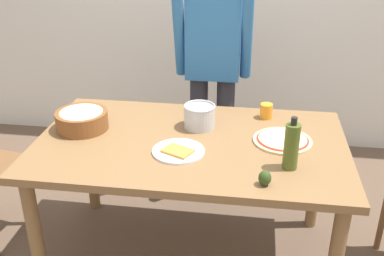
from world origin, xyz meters
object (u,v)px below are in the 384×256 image
Objects in this scene: pizza_raw_on_board at (282,140)px; plate_with_slice at (178,151)px; popcorn_bowl at (82,118)px; dining_table at (191,156)px; steel_pot at (200,116)px; olive_oil_bottle at (291,146)px; avocado at (265,178)px; cup_orange at (266,111)px; person_cook at (213,64)px.

plate_with_slice is at bearing -159.64° from pizza_raw_on_board.
dining_table is at bearing -5.88° from popcorn_bowl.
steel_pot is (0.63, 0.11, 0.00)m from popcorn_bowl.
avocado is (-0.11, -0.16, -0.08)m from olive_oil_bottle.
steel_pot is 2.48× the size of avocado.
dining_table is 0.54m from cup_orange.
steel_pot is (-0.45, 0.11, 0.06)m from pizza_raw_on_board.
olive_oil_bottle reaches higher than avocado.
steel_pot is (-0.47, 0.37, -0.05)m from olive_oil_bottle.
olive_oil_bottle reaches higher than popcorn_bowl.
person_cook is 0.60m from steel_pot.
pizza_raw_on_board is 1.07m from popcorn_bowl.
cup_orange is at bearing -49.53° from person_cook.
steel_pot is at bearing 9.89° from popcorn_bowl.
pizza_raw_on_board is at bearing 20.36° from plate_with_slice.
person_cook reaches higher than dining_table.
olive_oil_bottle is at bearing -38.71° from steel_pot.
plate_with_slice is (-0.51, -0.19, -0.00)m from pizza_raw_on_board.
plate_with_slice is 1.02× the size of olive_oil_bottle.
steel_pot is (-0.01, -0.58, -0.11)m from person_cook.
cup_orange reaches higher than dining_table.
pizza_raw_on_board is at bearing -73.85° from cup_orange.
person_cook reaches higher than cup_orange.
dining_table is at bearing -97.93° from steel_pot.
cup_orange reaches higher than plate_with_slice.
olive_oil_bottle reaches higher than pizza_raw_on_board.
olive_oil_bottle is 3.66× the size of avocado.
plate_with_slice is 0.60m from popcorn_bowl.
steel_pot reaches higher than avocado.
cup_orange is at bearing 41.94° from dining_table.
pizza_raw_on_board is at bearing -0.27° from popcorn_bowl.
plate_with_slice is (-0.08, -0.89, -0.17)m from person_cook.
popcorn_bowl is 1.07m from avocado.
dining_table is 0.63m from popcorn_bowl.
plate_with_slice is 3.06× the size of cup_orange.
steel_pot is at bearing 77.75° from plate_with_slice.
pizza_raw_on_board is 0.28m from olive_oil_bottle.
avocado is at bearing -102.27° from pizza_raw_on_board.
steel_pot reaches higher than dining_table.
popcorn_bowl is 1.61× the size of steel_pot.
steel_pot is at bearing 165.57° from pizza_raw_on_board.
popcorn_bowl is at bearing 166.39° from olive_oil_bottle.
cup_orange is (0.39, 0.35, 0.13)m from dining_table.
plate_with_slice is at bearing 172.51° from olive_oil_bottle.
cup_orange reaches higher than avocado.
olive_oil_bottle is at bearing -7.49° from plate_with_slice.
plate_with_slice is at bearing -107.61° from dining_table.
plate_with_slice is at bearing -131.75° from cup_orange.
person_cook is 5.79× the size of popcorn_bowl.
olive_oil_bottle is (0.49, -0.20, 0.20)m from dining_table.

